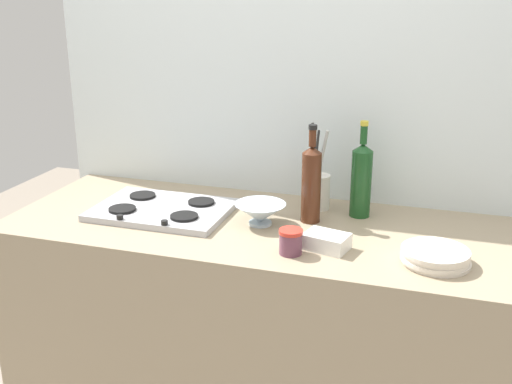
% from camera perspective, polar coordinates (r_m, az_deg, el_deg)
% --- Properties ---
extents(counter_block, '(1.80, 0.70, 0.90)m').
position_cam_1_polar(counter_block, '(2.41, 0.00, -12.93)').
color(counter_block, tan).
rests_on(counter_block, ground).
extents(backsplash_panel, '(1.90, 0.06, 2.31)m').
position_cam_1_polar(backsplash_panel, '(2.48, 2.67, 5.66)').
color(backsplash_panel, silver).
rests_on(backsplash_panel, ground).
extents(stovetop_hob, '(0.49, 0.35, 0.04)m').
position_cam_1_polar(stovetop_hob, '(2.33, -8.61, -1.60)').
color(stovetop_hob, '#B2B2B7').
rests_on(stovetop_hob, counter_block).
extents(plate_stack, '(0.21, 0.21, 0.05)m').
position_cam_1_polar(plate_stack, '(1.97, 16.21, -5.71)').
color(plate_stack, silver).
rests_on(plate_stack, counter_block).
extents(wine_bottle_leftmost, '(0.08, 0.08, 0.36)m').
position_cam_1_polar(wine_bottle_leftmost, '(2.27, 9.68, 1.21)').
color(wine_bottle_leftmost, '#19471E').
rests_on(wine_bottle_leftmost, counter_block).
extents(wine_bottle_mid_left, '(0.07, 0.07, 0.35)m').
position_cam_1_polar(wine_bottle_mid_left, '(2.19, 5.12, 0.88)').
color(wine_bottle_mid_left, '#472314').
rests_on(wine_bottle_mid_left, counter_block).
extents(mixing_bowl, '(0.18, 0.18, 0.08)m').
position_cam_1_polar(mixing_bowl, '(2.19, 0.43, -1.92)').
color(mixing_bowl, silver).
rests_on(mixing_bowl, counter_block).
extents(butter_dish, '(0.16, 0.13, 0.05)m').
position_cam_1_polar(butter_dish, '(2.01, 6.52, -4.55)').
color(butter_dish, white).
rests_on(butter_dish, counter_block).
extents(utensil_crock, '(0.08, 0.08, 0.33)m').
position_cam_1_polar(utensil_crock, '(2.35, 5.82, 0.27)').
color(utensil_crock, silver).
rests_on(utensil_crock, counter_block).
extents(condiment_jar_front, '(0.08, 0.08, 0.08)m').
position_cam_1_polar(condiment_jar_front, '(1.96, 3.22, -4.59)').
color(condiment_jar_front, '#66384C').
rests_on(condiment_jar_front, counter_block).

